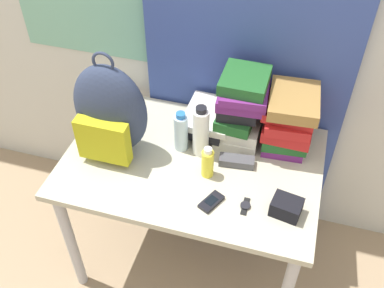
{
  "coord_description": "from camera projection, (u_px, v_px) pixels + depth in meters",
  "views": [
    {
      "loc": [
        0.38,
        -0.94,
        2.12
      ],
      "look_at": [
        0.0,
        0.37,
        0.82
      ],
      "focal_mm": 42.0,
      "sensor_mm": 36.0,
      "label": 1
    }
  ],
  "objects": [
    {
      "name": "camera_pouch",
      "position": [
        286.0,
        207.0,
        1.72
      ],
      "size": [
        0.13,
        0.11,
        0.07
      ],
      "color": "black",
      "rests_on": "desk"
    },
    {
      "name": "book_stack_right",
      "position": [
        289.0,
        119.0,
        1.92
      ],
      "size": [
        0.23,
        0.28,
        0.28
      ],
      "color": "#6B2370",
      "rests_on": "desk"
    },
    {
      "name": "sunscreen_bottle",
      "position": [
        208.0,
        163.0,
        1.84
      ],
      "size": [
        0.05,
        0.05,
        0.15
      ],
      "color": "yellow",
      "rests_on": "desk"
    },
    {
      "name": "book_stack_center",
      "position": [
        241.0,
        107.0,
        1.95
      ],
      "size": [
        0.23,
        0.28,
        0.34
      ],
      "color": "silver",
      "rests_on": "desk"
    },
    {
      "name": "wall_back",
      "position": [
        221.0,
        0.0,
        1.9
      ],
      "size": [
        6.0,
        0.06,
        2.5
      ],
      "color": "beige",
      "rests_on": "ground_plane"
    },
    {
      "name": "sunglasses_case",
      "position": [
        237.0,
        161.0,
        1.92
      ],
      "size": [
        0.16,
        0.07,
        0.04
      ],
      "color": "#47474C",
      "rests_on": "desk"
    },
    {
      "name": "cell_phone",
      "position": [
        211.0,
        202.0,
        1.77
      ],
      "size": [
        0.09,
        0.12,
        0.02
      ],
      "color": "black",
      "rests_on": "desk"
    },
    {
      "name": "sports_bottle",
      "position": [
        201.0,
        132.0,
        1.91
      ],
      "size": [
        0.07,
        0.07,
        0.25
      ],
      "color": "white",
      "rests_on": "desk"
    },
    {
      "name": "backpack",
      "position": [
        110.0,
        112.0,
        1.86
      ],
      "size": [
        0.32,
        0.21,
        0.49
      ],
      "color": "#2D3851",
      "rests_on": "desk"
    },
    {
      "name": "desk",
      "position": [
        192.0,
        175.0,
        2.01
      ],
      "size": [
        1.11,
        0.74,
        0.72
      ],
      "color": "#B7B299",
      "rests_on": "ground_plane"
    },
    {
      "name": "wristwatch",
      "position": [
        245.0,
        206.0,
        1.76
      ],
      "size": [
        0.04,
        0.09,
        0.01
      ],
      "color": "black",
      "rests_on": "desk"
    },
    {
      "name": "water_bottle",
      "position": [
        181.0,
        132.0,
        1.94
      ],
      "size": [
        0.06,
        0.06,
        0.2
      ],
      "color": "silver",
      "rests_on": "desk"
    },
    {
      "name": "curtain_blue",
      "position": [
        252.0,
        11.0,
        1.83
      ],
      "size": [
        0.94,
        0.04,
        2.5
      ],
      "color": "#384C93",
      "rests_on": "ground_plane"
    },
    {
      "name": "book_stack_left",
      "position": [
        211.0,
        120.0,
        2.06
      ],
      "size": [
        0.22,
        0.28,
        0.1
      ],
      "color": "black",
      "rests_on": "desk"
    }
  ]
}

